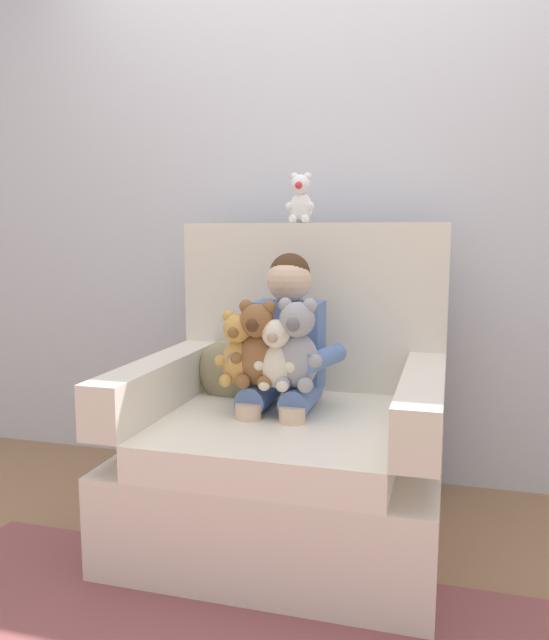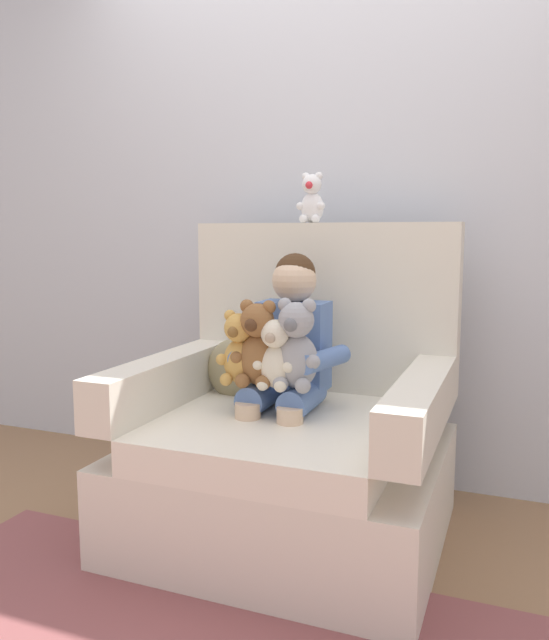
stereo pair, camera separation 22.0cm
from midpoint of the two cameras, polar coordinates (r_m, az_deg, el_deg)
ground_plane at (r=2.49m, az=-1.57°, el=-19.13°), size 8.00×8.00×0.00m
back_wall at (r=2.93m, az=2.67°, el=11.19°), size 6.00×0.10×2.60m
armchair at (r=2.41m, az=-1.17°, el=-11.08°), size 1.11×1.00×1.17m
seated_child at (r=2.35m, az=-1.77°, el=-2.93°), size 0.45×0.39×0.82m
plush_brown at (r=2.23m, az=-4.41°, el=-2.45°), size 0.19×0.15×0.31m
plush_honey at (r=2.26m, az=-6.14°, el=-2.82°), size 0.16×0.13×0.27m
plush_grey at (r=2.19m, az=-0.80°, el=-2.49°), size 0.19×0.16×0.32m
plush_cream at (r=2.19m, az=-2.72°, el=-3.26°), size 0.15×0.13×0.26m
plush_white_on_backrest at (r=2.64m, az=-0.01°, el=10.91°), size 0.12×0.10×0.21m
throw_pillow at (r=2.56m, az=-6.67°, el=-4.65°), size 0.26×0.12×0.26m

